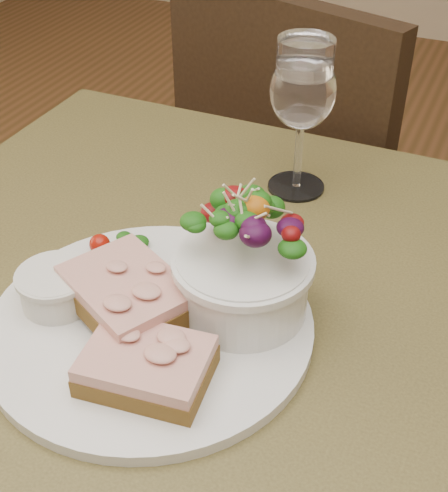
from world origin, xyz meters
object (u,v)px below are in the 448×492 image
at_px(dinner_plate, 151,324).
at_px(ramekin, 56,287).
at_px(sandwich_back, 127,293).
at_px(salad_bowl, 243,259).
at_px(sandwich_front, 147,366).
at_px(chair_far, 316,269).
at_px(wine_glass, 303,95).
at_px(cafe_table, 203,384).

height_order(dinner_plate, ramekin, ramekin).
distance_m(sandwich_back, salad_bowl, 0.11).
xyz_separation_m(dinner_plate, sandwich_front, (0.03, -0.06, 0.02)).
height_order(sandwich_front, salad_bowl, salad_bowl).
relative_size(chair_far, wine_glass, 5.14).
xyz_separation_m(cafe_table, salad_bowl, (0.04, 0.01, 0.17)).
xyz_separation_m(sandwich_front, ramekin, (-0.13, 0.05, 0.00)).
bearing_deg(chair_far, salad_bowl, 116.32).
bearing_deg(wine_glass, salad_bowl, -83.11).
relative_size(sandwich_front, salad_bowl, 0.89).
bearing_deg(sandwich_back, sandwich_front, -21.41).
xyz_separation_m(chair_far, salad_bowl, (0.10, -0.66, 0.53)).
bearing_deg(ramekin, sandwich_back, 11.64).
bearing_deg(wine_glass, cafe_table, -91.93).
bearing_deg(sandwich_front, cafe_table, 82.99).
relative_size(cafe_table, wine_glass, 4.57).
distance_m(sandwich_back, wine_glass, 0.31).
xyz_separation_m(ramekin, wine_glass, (0.14, 0.31, 0.09)).
relative_size(cafe_table, sandwich_back, 5.46).
bearing_deg(sandwich_front, chair_far, 87.83).
bearing_deg(sandwich_back, ramekin, -140.37).
xyz_separation_m(salad_bowl, wine_glass, (-0.03, 0.24, 0.05)).
height_order(cafe_table, wine_glass, wine_glass).
relative_size(chair_far, dinner_plate, 2.94).
bearing_deg(ramekin, cafe_table, 22.83).
distance_m(chair_far, salad_bowl, 0.85).
xyz_separation_m(cafe_table, sandwich_front, (-0.00, -0.10, 0.13)).
relative_size(cafe_table, sandwich_front, 7.09).
relative_size(dinner_plate, ramekin, 4.46).
distance_m(cafe_table, dinner_plate, 0.12).
distance_m(dinner_plate, wine_glass, 0.32).
xyz_separation_m(cafe_table, sandwich_back, (-0.06, -0.04, 0.14)).
bearing_deg(sandwich_front, ramekin, 151.49).
xyz_separation_m(cafe_table, dinner_plate, (-0.03, -0.04, 0.11)).
bearing_deg(dinner_plate, sandwich_back, 178.57).
distance_m(sandwich_front, sandwich_back, 0.09).
bearing_deg(sandwich_back, chair_far, 118.14).
distance_m(chair_far, sandwich_front, 0.92).
relative_size(sandwich_back, ramekin, 2.14).
height_order(ramekin, wine_glass, wine_glass).
xyz_separation_m(sandwich_front, wine_glass, (0.01, 0.36, 0.10)).
bearing_deg(chair_far, sandwich_back, 108.11).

